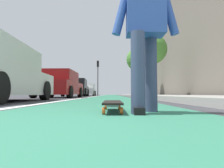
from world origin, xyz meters
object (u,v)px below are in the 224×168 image
at_px(traffic_light, 98,72).
at_px(street_tree_far, 138,60).
at_px(parked_car_mid, 59,85).
at_px(parked_car_far, 76,88).
at_px(parked_car_end, 88,90).
at_px(skateboard, 113,103).
at_px(skater_person, 145,25).
at_px(street_tree_mid, 152,50).

height_order(traffic_light, street_tree_far, street_tree_far).
relative_size(parked_car_mid, traffic_light, 0.93).
relative_size(parked_car_far, parked_car_end, 0.99).
relative_size(skateboard, parked_car_far, 0.19).
bearing_deg(parked_car_end, street_tree_far, -130.35).
distance_m(parked_car_mid, parked_car_end, 12.95).
relative_size(skater_person, parked_car_far, 0.36).
height_order(parked_car_mid, parked_car_far, parked_car_far).
distance_m(parked_car_end, street_tree_far, 7.88).
bearing_deg(traffic_light, street_tree_far, -144.84).
bearing_deg(skater_person, traffic_light, 5.37).
height_order(parked_car_far, street_tree_mid, street_tree_mid).
bearing_deg(traffic_light, parked_car_mid, 175.66).
bearing_deg(parked_car_far, traffic_light, -8.51).
distance_m(skateboard, skater_person, 0.92).
bearing_deg(parked_car_mid, parked_car_end, 0.20).
distance_m(parked_car_mid, traffic_light, 14.75).
bearing_deg(parked_car_far, parked_car_end, -1.00).
bearing_deg(skateboard, street_tree_far, -8.80).
height_order(skateboard, parked_car_mid, parked_car_mid).
bearing_deg(parked_car_mid, parked_car_far, 1.58).
height_order(parked_car_mid, street_tree_mid, street_tree_mid).
bearing_deg(parked_car_end, street_tree_mid, -153.62).
bearing_deg(skater_person, parked_car_end, 8.74).
bearing_deg(street_tree_far, street_tree_mid, 180.00).
xyz_separation_m(parked_car_far, traffic_light, (8.47, -1.27, 2.42)).
distance_m(skateboard, parked_car_mid, 9.11).
distance_m(parked_car_far, street_tree_mid, 7.55).
xyz_separation_m(skateboard, skater_person, (-0.15, -0.35, 0.84)).
xyz_separation_m(parked_car_mid, traffic_light, (14.51, -1.10, 2.44)).
relative_size(parked_car_mid, parked_car_far, 0.95).
distance_m(street_tree_mid, street_tree_far, 6.54).
xyz_separation_m(skateboard, street_tree_far, (16.80, -2.60, 3.50)).
relative_size(parked_car_mid, parked_car_end, 0.94).
bearing_deg(skateboard, parked_car_end, 7.90).
relative_size(skater_person, parked_car_end, 0.36).
xyz_separation_m(traffic_light, street_tree_far, (-6.31, -4.44, 0.45)).
xyz_separation_m(skater_person, parked_car_end, (21.70, 3.33, -0.24)).
xyz_separation_m(skateboard, traffic_light, (23.11, 1.84, 3.05)).
distance_m(skater_person, parked_car_mid, 9.35).
bearing_deg(skater_person, parked_car_far, 13.15).
distance_m(skater_person, parked_car_far, 15.18).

